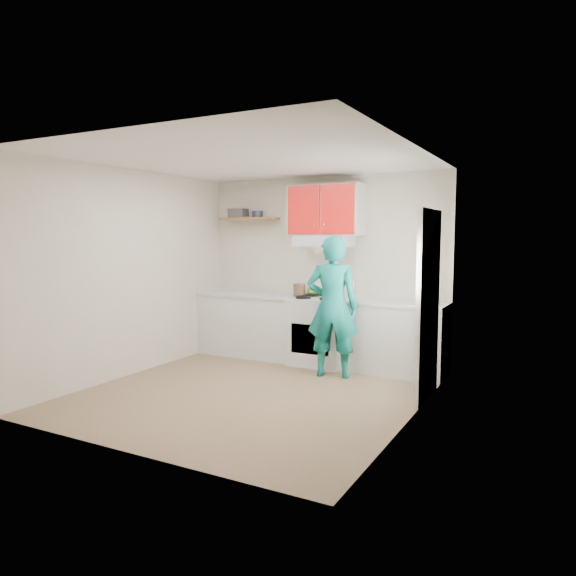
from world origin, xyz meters
The scene contains 21 objects.
floor centered at (0.00, 0.00, 0.00)m, with size 3.80×3.80×0.00m, color brown.
ceiling centered at (0.00, 0.00, 2.60)m, with size 3.60×3.80×0.04m, color white.
back_wall centered at (0.00, 1.90, 1.30)m, with size 3.60×0.04×2.60m, color beige.
front_wall centered at (0.00, -1.90, 1.30)m, with size 3.60×0.04×2.60m, color beige.
left_wall centered at (-1.80, 0.00, 1.30)m, with size 0.04×3.80×2.60m, color beige.
right_wall centered at (1.80, 0.00, 1.30)m, with size 0.04×3.80×2.60m, color beige.
door centered at (1.78, 0.70, 1.02)m, with size 0.05×0.85×2.05m, color white.
door_glass centered at (1.75, 0.70, 1.45)m, with size 0.01×0.55×0.95m, color white.
counter_left centered at (-1.04, 1.60, 0.45)m, with size 1.52×0.60×0.90m, color silver.
counter_right centered at (1.14, 1.60, 0.45)m, with size 1.32×0.60×0.90m, color silver.
stove centered at (0.10, 1.57, 0.46)m, with size 0.76×0.65×0.92m, color white.
range_hood centered at (0.10, 1.68, 1.70)m, with size 0.76×0.44×0.15m, color silver.
upper_cabinets centered at (0.10, 1.73, 2.12)m, with size 1.02×0.33×0.70m, color red.
shelf centered at (-1.15, 1.75, 2.02)m, with size 0.90×0.30×0.04m, color brown.
books centered at (-1.32, 1.72, 2.10)m, with size 0.26×0.19×0.13m, color #423A3D.
tin centered at (-1.03, 1.79, 2.09)m, with size 0.16×0.16×0.10m, color #333D4C.
kettle centered at (-0.09, 1.73, 0.99)m, with size 0.16×0.16×0.14m, color #578324.
crock centered at (-0.25, 1.63, 1.00)m, with size 0.16×0.16×0.20m, color #482C1F.
cutting_board centered at (0.74, 1.58, 0.91)m, with size 0.27×0.20×0.02m, color olive.
silicone_mat centered at (1.37, 1.60, 0.90)m, with size 0.31×0.26×0.01m, color red.
person centered at (0.50, 1.07, 0.89)m, with size 0.65×0.42×1.77m, color #0B685F.
Camera 1 is at (3.10, -4.96, 1.77)m, focal length 32.92 mm.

